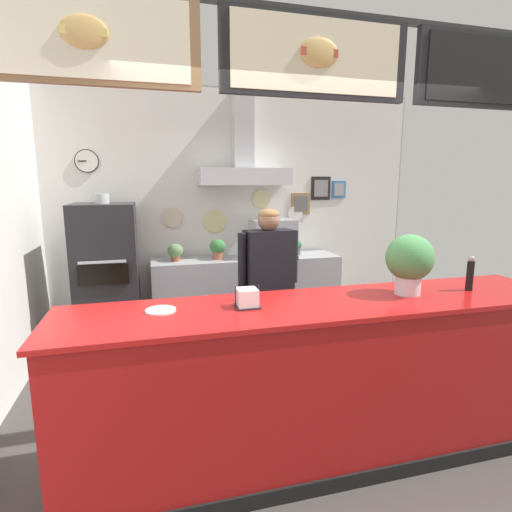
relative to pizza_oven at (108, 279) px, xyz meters
name	(u,v)px	position (x,y,z in m)	size (l,w,h in m)	color
ground_plane	(306,428)	(1.55, -1.86, -0.81)	(5.92, 5.92, 0.00)	#3F3A38
back_wall_assembly	(240,202)	(1.55, 0.43, 0.78)	(4.64, 2.60, 2.96)	gray
service_counter	(325,381)	(1.55, -2.17, -0.27)	(3.36, 0.69, 1.08)	maroon
back_prep_counter	(247,295)	(1.59, 0.20, -0.35)	(2.27, 0.53, 0.94)	#A3A5AD
pizza_oven	(108,279)	(0.00, 0.00, 0.00)	(0.63, 0.68, 1.72)	#232326
shop_worker	(268,287)	(1.52, -0.91, 0.05)	(0.60, 0.28, 1.60)	#232328
espresso_machine	(273,238)	(1.90, 0.18, 0.35)	(0.52, 0.48, 0.46)	#A3A5AD
potted_sage	(218,248)	(1.22, 0.18, 0.26)	(0.19, 0.19, 0.24)	#9E563D
potted_thyme	(296,247)	(2.22, 0.22, 0.23)	(0.14, 0.14, 0.19)	#4C4C51
potted_oregano	(175,251)	(0.73, 0.19, 0.24)	(0.18, 0.18, 0.20)	#9E563D
pepper_grinder	(470,273)	(2.62, -2.16, 0.39)	(0.05, 0.05, 0.25)	black
condiment_plate	(161,310)	(0.51, -2.09, 0.28)	(0.18, 0.18, 0.01)	white
napkin_holder	(247,298)	(1.02, -2.14, 0.32)	(0.15, 0.14, 0.13)	#262628
basil_vase	(409,262)	(2.15, -2.14, 0.50)	(0.31, 0.31, 0.41)	silver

